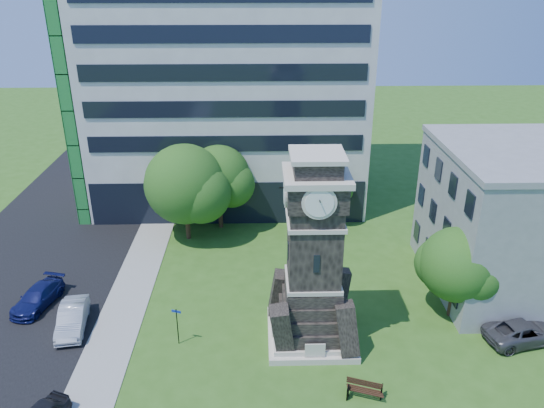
{
  "coord_description": "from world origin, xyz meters",
  "views": [
    {
      "loc": [
        -0.12,
        -25.19,
        21.32
      ],
      "look_at": [
        0.65,
        6.48,
        7.22
      ],
      "focal_mm": 35.0,
      "sensor_mm": 36.0,
      "label": 1
    }
  ],
  "objects_px": {
    "park_bench": "(365,389)",
    "street_sign": "(177,322)",
    "car_east_lot": "(524,332)",
    "clock_tower": "(313,264)",
    "car_street_north": "(38,297)",
    "car_street_mid": "(72,318)"
  },
  "relations": [
    {
      "from": "car_east_lot",
      "to": "park_bench",
      "type": "distance_m",
      "value": 11.65
    },
    {
      "from": "clock_tower",
      "to": "park_bench",
      "type": "bearing_deg",
      "value": -65.11
    },
    {
      "from": "car_street_north",
      "to": "car_east_lot",
      "type": "xyz_separation_m",
      "value": [
        31.68,
        -4.58,
        0.03
      ]
    },
    {
      "from": "clock_tower",
      "to": "car_street_north",
      "type": "xyz_separation_m",
      "value": [
        -18.5,
        3.83,
        -4.61
      ]
    },
    {
      "from": "car_street_north",
      "to": "street_sign",
      "type": "bearing_deg",
      "value": -9.45
    },
    {
      "from": "car_street_mid",
      "to": "park_bench",
      "type": "xyz_separation_m",
      "value": [
        17.73,
        -6.5,
        -0.21
      ]
    },
    {
      "from": "car_street_mid",
      "to": "street_sign",
      "type": "distance_m",
      "value": 7.3
    },
    {
      "from": "car_street_mid",
      "to": "car_street_north",
      "type": "relative_size",
      "value": 0.98
    },
    {
      "from": "car_east_lot",
      "to": "street_sign",
      "type": "bearing_deg",
      "value": 76.73
    },
    {
      "from": "car_east_lot",
      "to": "street_sign",
      "type": "relative_size",
      "value": 1.97
    },
    {
      "from": "car_street_north",
      "to": "park_bench",
      "type": "height_order",
      "value": "car_street_north"
    },
    {
      "from": "car_east_lot",
      "to": "car_street_mid",
      "type": "bearing_deg",
      "value": 73.38
    },
    {
      "from": "park_bench",
      "to": "street_sign",
      "type": "relative_size",
      "value": 0.77
    },
    {
      "from": "park_bench",
      "to": "car_street_north",
      "type": "bearing_deg",
      "value": 175.92
    },
    {
      "from": "car_east_lot",
      "to": "street_sign",
      "type": "height_order",
      "value": "street_sign"
    },
    {
      "from": "park_bench",
      "to": "clock_tower",
      "type": "bearing_deg",
      "value": 134.24
    },
    {
      "from": "clock_tower",
      "to": "car_street_mid",
      "type": "bearing_deg",
      "value": 175.27
    },
    {
      "from": "street_sign",
      "to": "park_bench",
      "type": "bearing_deg",
      "value": -6.11
    },
    {
      "from": "park_bench",
      "to": "street_sign",
      "type": "height_order",
      "value": "street_sign"
    },
    {
      "from": "car_street_mid",
      "to": "car_street_north",
      "type": "bearing_deg",
      "value": 132.66
    },
    {
      "from": "car_street_north",
      "to": "park_bench",
      "type": "distance_m",
      "value": 22.81
    },
    {
      "from": "clock_tower",
      "to": "park_bench",
      "type": "distance_m",
      "value": 7.48
    }
  ]
}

